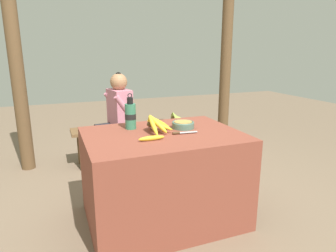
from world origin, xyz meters
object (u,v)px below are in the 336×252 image
loose_banana_front (152,138)px  serving_bowl (183,124)px  support_post_far (226,67)px  support_post_near (17,72)px  seated_vendor (116,112)px  banana_bunch_ripe (155,123)px  banana_bunch_green (176,117)px  knife (181,133)px  wooden_bench (140,130)px  water_bottle (130,115)px

loose_banana_front → serving_bowl: bearing=33.9°
loose_banana_front → support_post_far: bearing=46.1°
support_post_near → seated_vendor: bearing=-11.8°
banana_bunch_ripe → loose_banana_front: bearing=-115.8°
seated_vendor → banana_bunch_green: size_ratio=3.74×
loose_banana_front → seated_vendor: (0.06, 1.51, -0.10)m
banana_bunch_ripe → support_post_far: (1.56, 1.52, 0.32)m
serving_bowl → knife: 0.18m
loose_banana_front → banana_bunch_green: bearing=61.7°
banana_bunch_ripe → wooden_bench: 1.43m
water_bottle → knife: 0.44m
seated_vendor → support_post_near: support_post_near is taller
serving_bowl → loose_banana_front: size_ratio=0.94×
loose_banana_front → support_post_near: (-0.96, 1.72, 0.37)m
knife → wooden_bench: 1.52m
serving_bowl → water_bottle: size_ratio=0.63×
serving_bowl → support_post_far: bearing=48.6°
water_bottle → seated_vendor: 1.16m
knife → loose_banana_front: bearing=-158.3°
wooden_bench → banana_bunch_ripe: bearing=-100.6°
banana_bunch_ripe → wooden_bench: bearing=79.4°
banana_bunch_ripe → wooden_bench: (0.25, 1.35, -0.42)m
wooden_bench → support_post_far: support_post_far is taller
seated_vendor → banana_bunch_green: (0.78, 0.04, -0.14)m
loose_banana_front → support_post_far: support_post_far is taller
banana_bunch_ripe → support_post_near: size_ratio=0.15×
water_bottle → loose_banana_front: size_ratio=1.49×
banana_bunch_ripe → wooden_bench: banana_bunch_ripe is taller
knife → support_post_near: support_post_near is taller
loose_banana_front → banana_bunch_green: size_ratio=0.67×
banana_bunch_ripe → banana_bunch_green: banana_bunch_ripe is taller
seated_vendor → banana_bunch_green: 0.79m
seated_vendor → support_post_near: 1.14m
seated_vendor → loose_banana_front: bearing=77.7°
loose_banana_front → support_post_far: 2.42m
loose_banana_front → banana_bunch_green: 1.78m
water_bottle → support_post_far: size_ratio=0.13×
support_post_near → serving_bowl: bearing=-48.7°
loose_banana_front → wooden_bench: bearing=77.3°
banana_bunch_ripe → support_post_far: support_post_far is taller
wooden_bench → seated_vendor: 0.40m
loose_banana_front → wooden_bench: size_ratio=0.12×
banana_bunch_ripe → serving_bowl: 0.25m
wooden_bench → support_post_near: size_ratio=0.73×
banana_bunch_ripe → seated_vendor: seated_vendor is taller
seated_vendor → support_post_near: (-1.02, 0.21, 0.47)m
loose_banana_front → support_post_near: bearing=119.1°
banana_bunch_green → support_post_near: size_ratio=0.13×
seated_vendor → knife: bearing=88.0°
water_bottle → knife: water_bottle is taller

